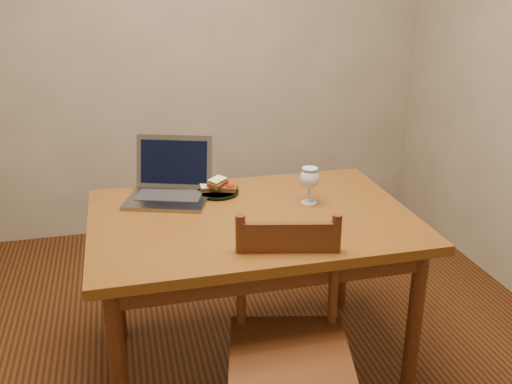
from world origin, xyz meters
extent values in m
cube|color=black|center=(0.00, 0.00, -0.01)|extent=(3.20, 3.20, 0.02)
cube|color=gray|center=(0.00, 1.61, 1.30)|extent=(3.20, 0.02, 2.60)
cube|color=#4E270D|center=(0.05, -0.02, 0.72)|extent=(1.30, 0.90, 0.04)
cylinder|color=#3B190C|center=(-0.52, -0.39, 0.35)|extent=(0.06, 0.06, 0.70)
cylinder|color=#3B190C|center=(0.62, -0.39, 0.35)|extent=(0.06, 0.06, 0.70)
cylinder|color=#3B190C|center=(-0.52, 0.35, 0.35)|extent=(0.06, 0.06, 0.70)
cylinder|color=#3B190C|center=(0.62, 0.35, 0.35)|extent=(0.06, 0.06, 0.70)
cube|color=#3B190C|center=(0.06, -0.52, 0.43)|extent=(0.49, 0.48, 0.04)
cube|color=#3B190C|center=(0.10, -0.37, 0.79)|extent=(0.33, 0.10, 0.12)
cylinder|color=black|center=(-0.04, 0.25, 0.75)|extent=(0.19, 0.19, 0.02)
cube|color=slate|center=(-0.27, 0.21, 0.75)|extent=(0.40, 0.34, 0.02)
cube|color=slate|center=(-0.22, 0.36, 0.87)|extent=(0.35, 0.18, 0.23)
cube|color=black|center=(-0.22, 0.36, 0.87)|extent=(0.30, 0.15, 0.19)
camera|label=1|loc=(-0.44, -2.09, 1.67)|focal=40.00mm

